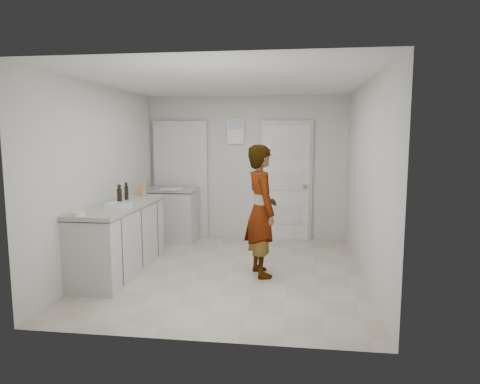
# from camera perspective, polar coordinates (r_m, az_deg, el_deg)

# --- Properties ---
(ground) EXTENTS (4.00, 4.00, 0.00)m
(ground) POSITION_cam_1_polar(r_m,az_deg,el_deg) (5.88, -1.40, -10.50)
(ground) COLOR #AFA893
(ground) RESTS_ON ground
(room_shell) EXTENTS (4.00, 4.00, 4.00)m
(room_shell) POSITION_cam_1_polar(r_m,az_deg,el_deg) (7.59, -0.43, 1.52)
(room_shell) COLOR beige
(room_shell) RESTS_ON ground
(main_counter) EXTENTS (0.64, 1.96, 0.93)m
(main_counter) POSITION_cam_1_polar(r_m,az_deg,el_deg) (5.98, -15.67, -6.24)
(main_counter) COLOR beige
(main_counter) RESTS_ON ground
(side_counter) EXTENTS (0.84, 0.61, 0.93)m
(side_counter) POSITION_cam_1_polar(r_m,az_deg,el_deg) (7.52, -9.02, -3.23)
(side_counter) COLOR beige
(side_counter) RESTS_ON ground
(person) EXTENTS (0.62, 0.73, 1.71)m
(person) POSITION_cam_1_polar(r_m,az_deg,el_deg) (5.55, 2.84, -2.51)
(person) COLOR silver
(person) RESTS_ON ground
(cake_mix_box) EXTENTS (0.13, 0.06, 0.20)m
(cake_mix_box) POSITION_cam_1_polar(r_m,az_deg,el_deg) (6.61, -12.95, 0.43)
(cake_mix_box) COLOR #99774C
(cake_mix_box) RESTS_ON main_counter
(spice_jar) EXTENTS (0.06, 0.06, 0.08)m
(spice_jar) POSITION_cam_1_polar(r_m,az_deg,el_deg) (6.50, -12.81, -0.20)
(spice_jar) COLOR tan
(spice_jar) RESTS_ON main_counter
(oil_cruet_a) EXTENTS (0.06, 0.06, 0.25)m
(oil_cruet_a) POSITION_cam_1_polar(r_m,az_deg,el_deg) (5.91, -15.78, -0.28)
(oil_cruet_a) COLOR black
(oil_cruet_a) RESTS_ON main_counter
(oil_cruet_b) EXTENTS (0.05, 0.05, 0.25)m
(oil_cruet_b) POSITION_cam_1_polar(r_m,az_deg,el_deg) (6.21, -14.91, 0.09)
(oil_cruet_b) COLOR black
(oil_cruet_b) RESTS_ON main_counter
(baking_dish) EXTENTS (0.35, 0.28, 0.05)m
(baking_dish) POSITION_cam_1_polar(r_m,az_deg,el_deg) (5.61, -15.88, -1.69)
(baking_dish) COLOR silver
(baking_dish) RESTS_ON main_counter
(egg_bowl) EXTENTS (0.14, 0.14, 0.05)m
(egg_bowl) POSITION_cam_1_polar(r_m,az_deg,el_deg) (5.11, -20.72, -2.75)
(egg_bowl) COLOR silver
(egg_bowl) RESTS_ON main_counter
(papers) EXTENTS (0.32, 0.38, 0.01)m
(papers) POSITION_cam_1_polar(r_m,az_deg,el_deg) (7.31, -9.11, 0.44)
(papers) COLOR white
(papers) RESTS_ON side_counter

